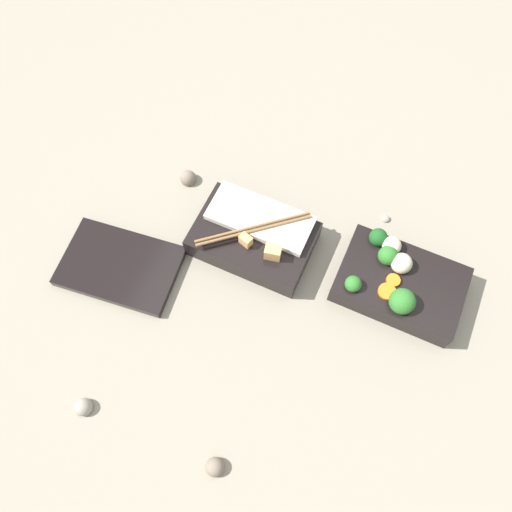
{
  "coord_description": "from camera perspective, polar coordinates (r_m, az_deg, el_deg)",
  "views": [
    {
      "loc": [
        -0.04,
        0.38,
        0.8
      ],
      "look_at": [
        0.11,
        0.05,
        0.05
      ],
      "focal_mm": 35.0,
      "sensor_mm": 36.0,
      "label": 1
    }
  ],
  "objects": [
    {
      "name": "ground_plane",
      "position": [
        0.89,
        7.84,
        -1.14
      ],
      "size": [
        3.0,
        3.0,
        0.0
      ],
      "primitive_type": "plane",
      "color": "gray"
    },
    {
      "name": "bento_tray_vegetable",
      "position": [
        0.87,
        15.93,
        -2.88
      ],
      "size": [
        0.2,
        0.14,
        0.08
      ],
      "color": "black",
      "rests_on": "ground_plane"
    },
    {
      "name": "bento_tray_rice",
      "position": [
        0.87,
        -0.19,
        2.25
      ],
      "size": [
        0.2,
        0.14,
        0.07
      ],
      "color": "black",
      "rests_on": "ground_plane"
    },
    {
      "name": "bento_lid",
      "position": [
        0.9,
        -15.26,
        -1.11
      ],
      "size": [
        0.22,
        0.16,
        0.02
      ],
      "primitive_type": "cube",
      "rotation": [
        0.0,
        0.0,
        0.12
      ],
      "color": "black",
      "rests_on": "ground_plane"
    },
    {
      "name": "pebble_0",
      "position": [
        0.85,
        -19.09,
        -16.0
      ],
      "size": [
        0.03,
        0.03,
        0.03
      ],
      "primitive_type": "sphere",
      "color": "gray",
      "rests_on": "ground_plane"
    },
    {
      "name": "pebble_1",
      "position": [
        0.95,
        14.68,
        4.18
      ],
      "size": [
        0.02,
        0.02,
        0.02
      ],
      "primitive_type": "sphere",
      "color": "gray",
      "rests_on": "ground_plane"
    },
    {
      "name": "pebble_2",
      "position": [
        0.8,
        -4.69,
        -22.89
      ],
      "size": [
        0.03,
        0.03,
        0.03
      ],
      "primitive_type": "sphere",
      "color": "#7A6B5B",
      "rests_on": "ground_plane"
    },
    {
      "name": "pebble_3",
      "position": [
        0.97,
        -7.76,
        8.8
      ],
      "size": [
        0.03,
        0.03,
        0.03
      ],
      "primitive_type": "sphere",
      "color": "#7A6B5B",
      "rests_on": "ground_plane"
    }
  ]
}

